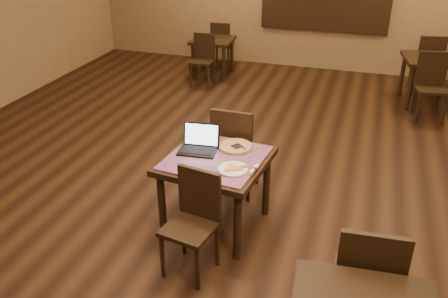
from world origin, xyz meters
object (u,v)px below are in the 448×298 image
(other_table_a, at_px, (431,66))
(other_table_b_chair_near, at_px, (203,56))
(other_table_a_chair_far, at_px, (428,60))
(pizza_pan, at_px, (236,147))
(other_table_a_chair_near, at_px, (431,82))
(other_table_c_chair_far, at_px, (367,278))
(chair_main_far, at_px, (234,146))
(other_table_b, at_px, (213,45))
(chair_main_near, at_px, (194,216))
(tiled_table, at_px, (216,167))
(laptop, at_px, (199,143))
(other_table_b_chair_far, at_px, (221,42))

(other_table_a, height_order, other_table_b_chair_near, other_table_b_chair_near)
(other_table_a_chair_far, height_order, other_table_b_chair_near, other_table_a_chair_far)
(other_table_a, bearing_deg, pizza_pan, -126.54)
(pizza_pan, height_order, other_table_a, pizza_pan)
(other_table_a_chair_near, distance_m, other_table_c_chair_far, 4.56)
(chair_main_far, relative_size, other_table_b, 1.36)
(pizza_pan, height_order, other_table_b, pizza_pan)
(chair_main_near, bearing_deg, pizza_pan, 92.97)
(chair_main_far, height_order, other_table_a, chair_main_far)
(chair_main_near, height_order, pizza_pan, chair_main_near)
(chair_main_near, relative_size, other_table_b, 1.23)
(tiled_table, relative_size, laptop, 2.70)
(laptop, xyz_separation_m, other_table_b_chair_far, (-1.34, 4.83, -0.33))
(tiled_table, height_order, other_table_b_chair_near, other_table_b_chair_near)
(chair_main_near, relative_size, other_table_c_chair_far, 0.90)
(tiled_table, height_order, pizza_pan, pizza_pan)
(pizza_pan, height_order, other_table_a_chair_far, other_table_a_chair_far)
(other_table_a, height_order, other_table_a_chair_far, other_table_a_chair_far)
(chair_main_near, bearing_deg, chair_main_far, 100.65)
(chair_main_far, distance_m, other_table_a, 4.07)
(pizza_pan, bearing_deg, other_table_b_chair_far, 109.54)
(other_table_a_chair_far, distance_m, other_table_b, 3.70)
(other_table_b_chair_near, distance_m, other_table_b_chair_far, 1.02)
(other_table_a_chair_near, height_order, other_table_a_chair_far, same)
(chair_main_near, height_order, other_table_a_chair_far, other_table_a_chair_far)
(other_table_b, bearing_deg, other_table_a_chair_far, 1.00)
(laptop, height_order, other_table_a_chair_near, laptop)
(other_table_a, distance_m, other_table_b_chair_far, 3.78)
(pizza_pan, bearing_deg, chair_main_far, 107.98)
(chair_main_far, height_order, other_table_a_chair_near, chair_main_far)
(chair_main_near, distance_m, other_table_b_chair_near, 4.80)
(chair_main_far, xyz_separation_m, laptop, (-0.20, -0.50, 0.25))
(chair_main_near, xyz_separation_m, chair_main_far, (-0.01, 1.23, 0.06))
(laptop, xyz_separation_m, other_table_a_chair_near, (2.32, 3.40, -0.28))
(pizza_pan, bearing_deg, other_table_b, 111.75)
(other_table_b_chair_far, bearing_deg, chair_main_near, 103.32)
(chair_main_near, height_order, chair_main_far, chair_main_far)
(tiled_table, relative_size, other_table_a_chair_near, 1.04)
(other_table_a_chair_near, distance_m, other_table_b_chair_far, 3.94)
(pizza_pan, relative_size, other_table_a_chair_near, 0.36)
(chair_main_far, relative_size, other_table_a, 1.12)
(chair_main_near, relative_size, chair_main_far, 0.90)
(other_table_a_chair_far, xyz_separation_m, other_table_b, (-3.70, -0.22, 0.01))
(pizza_pan, height_order, other_table_b_chair_far, other_table_b_chair_far)
(other_table_b_chair_near, height_order, other_table_c_chair_far, other_table_c_chair_far)
(pizza_pan, distance_m, other_table_c_chair_far, 1.82)
(other_table_a_chair_far, distance_m, other_table_b_chair_far, 3.71)
(chair_main_far, xyz_separation_m, other_table_a_chair_far, (2.15, 4.03, -0.03))
(tiled_table, height_order, other_table_b, tiled_table)
(pizza_pan, xyz_separation_m, other_table_a_chair_near, (2.00, 3.26, -0.22))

